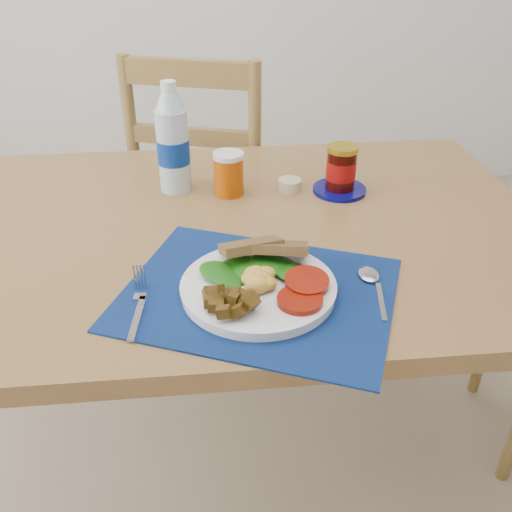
{
  "coord_description": "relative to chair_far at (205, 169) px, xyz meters",
  "views": [
    {
      "loc": [
        -0.03,
        -0.87,
        1.33
      ],
      "look_at": [
        0.06,
        -0.02,
        0.8
      ],
      "focal_mm": 40.0,
      "sensor_mm": 36.0,
      "label": 1
    }
  ],
  "objects": [
    {
      "name": "table",
      "position": [
        0.02,
        -0.67,
        0.07
      ],
      "size": [
        1.4,
        0.9,
        0.75
      ],
      "color": "brown",
      "rests_on": "ground"
    },
    {
      "name": "fork",
      "position": [
        -0.13,
        -0.95,
        0.16
      ],
      "size": [
        0.03,
        0.17,
        0.0
      ],
      "rotation": [
        0.0,
        0.0,
        -0.1
      ],
      "color": "#B2B5BA",
      "rests_on": "placemat"
    },
    {
      "name": "juice_glass",
      "position": [
        0.05,
        -0.52,
        0.2
      ],
      "size": [
        0.07,
        0.07,
        0.1
      ],
      "primitive_type": "cylinder",
      "color": "#A94304",
      "rests_on": "table"
    },
    {
      "name": "chair_far",
      "position": [
        0.0,
        0.0,
        0.0
      ],
      "size": [
        0.54,
        0.53,
        1.18
      ],
      "rotation": [
        0.0,
        0.0,
        2.84
      ],
      "color": "brown",
      "rests_on": "ground"
    },
    {
      "name": "water_bottle",
      "position": [
        -0.07,
        -0.48,
        0.27
      ],
      "size": [
        0.08,
        0.08,
        0.26
      ],
      "color": "#ADBFCC",
      "rests_on": "table"
    },
    {
      "name": "placemat",
      "position": [
        0.08,
        -0.93,
        0.16
      ],
      "size": [
        0.56,
        0.51,
        0.0
      ],
      "primitive_type": "cube",
      "rotation": [
        0.0,
        0.0,
        -0.39
      ],
      "color": "black",
      "rests_on": "table"
    },
    {
      "name": "breakfast_plate",
      "position": [
        0.07,
        -0.93,
        0.18
      ],
      "size": [
        0.27,
        0.27,
        0.06
      ],
      "rotation": [
        0.0,
        0.0,
        0.08
      ],
      "color": "silver",
      "rests_on": "placemat"
    },
    {
      "name": "jam_on_saucer",
      "position": [
        0.31,
        -0.54,
        0.21
      ],
      "size": [
        0.13,
        0.13,
        0.11
      ],
      "color": "#050656",
      "rests_on": "table"
    },
    {
      "name": "spoon",
      "position": [
        0.28,
        -0.93,
        0.16
      ],
      "size": [
        0.04,
        0.16,
        0.0
      ],
      "rotation": [
        0.0,
        0.0,
        -0.18
      ],
      "color": "#B2B5BA",
      "rests_on": "placemat"
    },
    {
      "name": "ramekin",
      "position": [
        0.19,
        -0.52,
        0.17
      ],
      "size": [
        0.05,
        0.05,
        0.03
      ],
      "primitive_type": "cylinder",
      "color": "tan",
      "rests_on": "table"
    }
  ]
}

